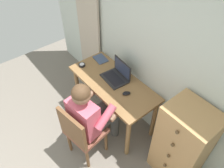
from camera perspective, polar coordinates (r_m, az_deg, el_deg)
wall_back at (r=2.43m, az=14.58°, el=6.44°), size 4.80×0.05×2.50m
curtain_panel at (r=3.34m, az=-6.28°, el=16.28°), size 0.53×0.03×2.26m
desk at (r=2.89m, az=0.30°, el=-1.10°), size 1.24×0.57×0.74m
dresser at (r=2.59m, az=17.62°, el=-14.63°), size 0.50×0.44×1.10m
chair at (r=2.65m, az=-7.96°, el=-12.19°), size 0.47×0.46×0.88m
person_seated at (r=2.57m, az=-5.26°, el=-7.55°), size 0.59×0.62×1.19m
laptop at (r=2.83m, az=1.32°, el=2.38°), size 0.36×0.28×0.24m
computer_mouse at (r=2.65m, az=3.75°, el=-2.42°), size 0.10×0.12×0.03m
desk_clock at (r=3.07m, az=-7.80°, el=4.92°), size 0.09×0.09×0.03m
notebook_pad at (r=3.16m, az=-2.98°, el=6.52°), size 0.23×0.17×0.01m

